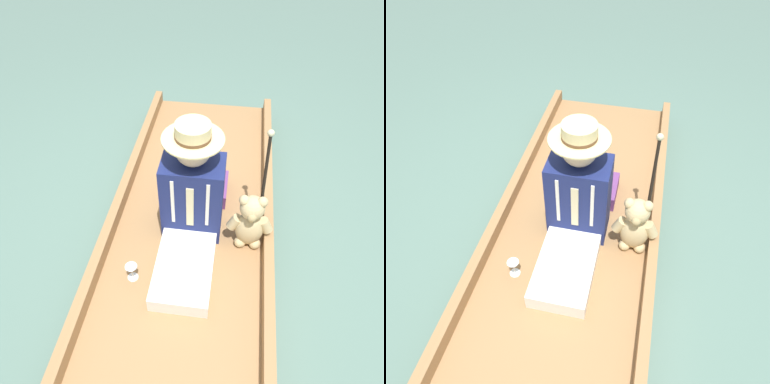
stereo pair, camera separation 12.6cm
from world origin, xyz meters
TOP-DOWN VIEW (x-y plane):
  - ground_plane at (0.00, 0.00)m, footprint 16.00×16.00m
  - punt_boat at (0.00, 0.00)m, footprint 1.09×3.00m
  - seat_cushion at (-0.02, -0.28)m, footprint 0.42×0.29m
  - seated_person at (-0.02, 0.13)m, footprint 0.38×0.82m
  - teddy_bear at (-0.39, 0.13)m, footprint 0.29×0.17m
  - wine_glass at (0.29, 0.49)m, footprint 0.07×0.07m
  - walking_cane at (-0.45, -0.05)m, footprint 0.04×0.30m

SIDE VIEW (x-z plane):
  - ground_plane at x=0.00m, z-range 0.00..0.00m
  - punt_boat at x=0.00m, z-range -0.04..0.21m
  - seat_cushion at x=-0.02m, z-range 0.15..0.26m
  - wine_glass at x=0.29m, z-range 0.18..0.30m
  - teddy_bear at x=-0.39m, z-range 0.14..0.56m
  - seated_person at x=-0.02m, z-range 0.04..0.88m
  - walking_cane at x=-0.45m, z-range 0.22..0.92m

